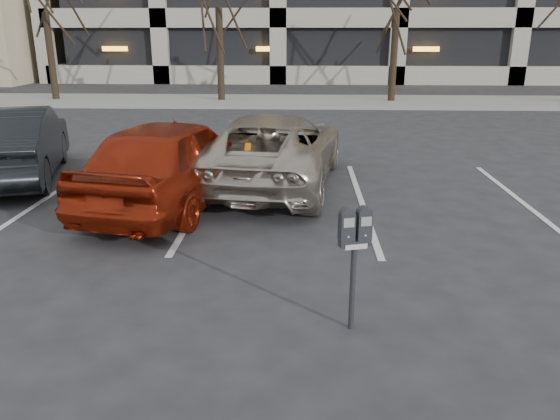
# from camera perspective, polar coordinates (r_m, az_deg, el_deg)

# --- Properties ---
(ground) EXTENTS (140.00, 140.00, 0.00)m
(ground) POSITION_cam_1_polar(r_m,az_deg,el_deg) (7.43, -0.50, -4.29)
(ground) COLOR #28282B
(ground) RESTS_ON ground
(sidewalk) EXTENTS (80.00, 4.00, 0.12)m
(sidewalk) POSITION_cam_1_polar(r_m,az_deg,el_deg) (23.03, 1.45, 11.28)
(sidewalk) COLOR gray
(sidewalk) RESTS_ON ground
(stall_lines) EXTENTS (16.90, 5.20, 0.00)m
(stall_lines) POSITION_cam_1_polar(r_m,az_deg,el_deg) (9.74, -8.10, 1.10)
(stall_lines) COLOR silver
(stall_lines) RESTS_ON ground
(parking_meter) EXTENTS (0.34, 0.20, 1.25)m
(parking_meter) POSITION_cam_1_polar(r_m,az_deg,el_deg) (5.25, 7.81, -3.03)
(parking_meter) COLOR black
(parking_meter) RESTS_ON ground
(suv_silver) EXTENTS (2.92, 5.20, 1.38)m
(suv_silver) POSITION_cam_1_polar(r_m,az_deg,el_deg) (10.46, -0.80, 6.32)
(suv_silver) COLOR beige
(suv_silver) RESTS_ON ground
(car_red) EXTENTS (2.66, 4.72, 1.51)m
(car_red) POSITION_cam_1_polar(r_m,az_deg,el_deg) (9.39, -11.23, 5.04)
(car_red) COLOR maroon
(car_red) RESTS_ON ground
(car_dark) EXTENTS (2.76, 4.67, 1.46)m
(car_dark) POSITION_cam_1_polar(r_m,az_deg,el_deg) (12.06, -26.05, 6.28)
(car_dark) COLOR black
(car_dark) RESTS_ON ground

